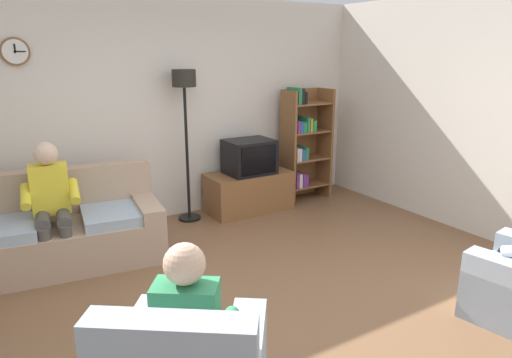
{
  "coord_description": "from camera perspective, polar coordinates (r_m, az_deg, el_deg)",
  "views": [
    {
      "loc": [
        -1.94,
        -2.78,
        2.06
      ],
      "look_at": [
        0.29,
        0.9,
        0.86
      ],
      "focal_mm": 32.3,
      "sensor_mm": 36.0,
      "label": 1
    }
  ],
  "objects": [
    {
      "name": "person_in_left_armchair",
      "position": [
        2.68,
        -8.07,
        -17.37
      ],
      "size": [
        0.62,
        0.64,
        1.12
      ],
      "color": "#338C59",
      "rests_on": "ground_plane"
    },
    {
      "name": "bookshelf",
      "position": [
        6.52,
        5.81,
        4.44
      ],
      "size": [
        0.68,
        0.36,
        1.58
      ],
      "color": "brown",
      "rests_on": "ground_plane"
    },
    {
      "name": "tv",
      "position": [
        5.95,
        -0.84,
        2.78
      ],
      "size": [
        0.6,
        0.49,
        0.44
      ],
      "color": "black",
      "rests_on": "tv_stand"
    },
    {
      "name": "floor_lamp",
      "position": [
        5.58,
        -8.79,
        9.18
      ],
      "size": [
        0.28,
        0.28,
        1.85
      ],
      "color": "black",
      "rests_on": "ground_plane"
    },
    {
      "name": "person_on_couch",
      "position": [
        4.75,
        -24.03,
        -2.41
      ],
      "size": [
        0.55,
        0.57,
        1.24
      ],
      "color": "yellow",
      "rests_on": "ground_plane"
    },
    {
      "name": "couch",
      "position": [
        4.98,
        -22.92,
        -6.18
      ],
      "size": [
        1.99,
        1.1,
        0.9
      ],
      "color": "tan",
      "rests_on": "ground_plane"
    },
    {
      "name": "back_wall_assembly",
      "position": [
        5.82,
        -11.7,
        8.3
      ],
      "size": [
        6.2,
        0.17,
        2.7
      ],
      "color": "silver",
      "rests_on": "ground_plane"
    },
    {
      "name": "ground_plane",
      "position": [
        3.96,
        3.28,
        -15.69
      ],
      "size": [
        12.0,
        12.0,
        0.0
      ],
      "primitive_type": "plane",
      "color": "brown"
    },
    {
      "name": "right_wall",
      "position": [
        5.59,
        28.61,
        6.44
      ],
      "size": [
        0.12,
        5.8,
        2.7
      ],
      "primitive_type": "cube",
      "color": "silver",
      "rests_on": "ground_plane"
    },
    {
      "name": "tv_stand",
      "position": [
        6.1,
        -0.94,
        -1.56
      ],
      "size": [
        1.1,
        0.56,
        0.52
      ],
      "color": "brown",
      "rests_on": "ground_plane"
    }
  ]
}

